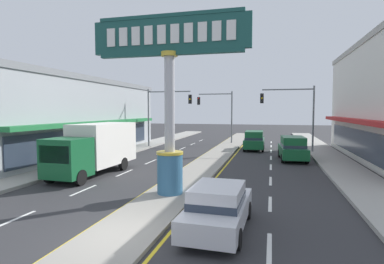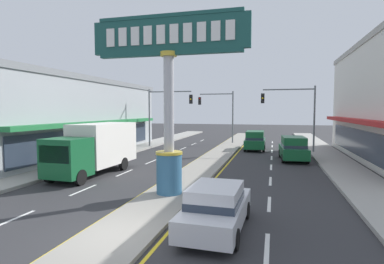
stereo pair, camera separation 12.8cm
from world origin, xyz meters
name	(u,v)px [view 1 (the left image)]	position (x,y,z in m)	size (l,w,h in m)	color
ground_plane	(121,238)	(0.00, 0.00, 0.00)	(160.00, 160.00, 0.00)	#303033
median_strip	(218,155)	(0.00, 18.00, 0.07)	(2.37, 52.00, 0.14)	gray
sidewalk_left	(111,154)	(-9.17, 16.00, 0.09)	(2.77, 60.00, 0.18)	#9E9B93
sidewalk_right	(337,163)	(9.17, 16.00, 0.09)	(2.77, 60.00, 0.18)	#9E9B93
lane_markings	(215,158)	(0.00, 16.65, 0.00)	(9.11, 52.00, 0.01)	silver
district_sign	(170,96)	(0.00, 4.84, 4.59)	(7.28, 1.23, 8.09)	#33668C
storefront_left	(49,117)	(-14.97, 15.32, 3.40)	(10.96, 24.51, 6.80)	#999EA3
traffic_light_left_side	(164,108)	(-6.42, 22.17, 4.25)	(4.86, 0.46, 6.20)	slate
traffic_light_right_side	(293,107)	(6.42, 21.69, 4.25)	(4.86, 0.46, 6.20)	slate
traffic_light_median_far	(219,108)	(-1.57, 27.97, 4.19)	(4.20, 0.46, 6.20)	slate
box_truck_near_right_lane	(95,147)	(-6.07, 8.47, 1.69)	(2.47, 6.98, 3.12)	#14562D
suv_far_right_lane	(254,140)	(2.84, 22.85, 0.98)	(2.01, 4.62, 1.90)	#14562D
suv_near_left_lane	(293,148)	(6.14, 17.02, 0.98)	(2.16, 4.70, 1.90)	#14562D
sedan_mid_left_lane	(218,207)	(2.83, 1.36, 0.79)	(1.94, 4.35, 1.53)	silver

